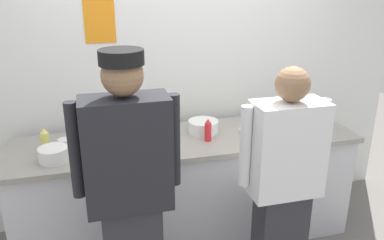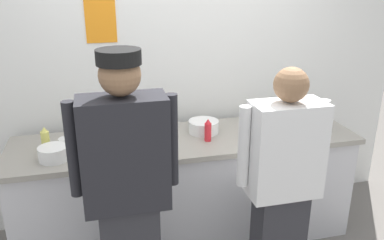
{
  "view_description": "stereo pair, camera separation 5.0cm",
  "coord_description": "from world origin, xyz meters",
  "px_view_note": "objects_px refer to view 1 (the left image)",
  "views": [
    {
      "loc": [
        -0.69,
        -2.39,
        2.08
      ],
      "look_at": [
        0.03,
        0.33,
        1.04
      ],
      "focal_mm": 37.6,
      "sensor_mm": 36.0,
      "label": 1
    },
    {
      "loc": [
        -0.64,
        -2.4,
        2.08
      ],
      "look_at": [
        0.03,
        0.33,
        1.04
      ],
      "focal_mm": 37.6,
      "sensor_mm": 36.0,
      "label": 2
    }
  ],
  "objects_px": {
    "squeeze_bottle_secondary": "(208,130)",
    "squeeze_bottle_primary": "(45,141)",
    "sheet_tray": "(127,143)",
    "squeeze_bottle_spare": "(274,122)",
    "plate_stack_rear": "(54,154)",
    "ramekin_yellow_sauce": "(246,131)",
    "ramekin_orange_sauce": "(65,142)",
    "mixing_bowl_steel": "(301,122)",
    "ramekin_green_sauce": "(255,124)",
    "chef_center": "(284,182)",
    "chefs_knife": "(271,129)",
    "ramekin_red_sauce": "(262,135)",
    "chef_near_left": "(129,189)",
    "plate_stack_front": "(203,126)"
  },
  "relations": [
    {
      "from": "ramekin_orange_sauce",
      "to": "ramekin_yellow_sauce",
      "type": "xyz_separation_m",
      "value": [
        1.37,
        -0.13,
        -0.0
      ]
    },
    {
      "from": "mixing_bowl_steel",
      "to": "squeeze_bottle_primary",
      "type": "relative_size",
      "value": 2.03
    },
    {
      "from": "plate_stack_rear",
      "to": "squeeze_bottle_primary",
      "type": "distance_m",
      "value": 0.18
    },
    {
      "from": "ramekin_green_sauce",
      "to": "ramekin_red_sauce",
      "type": "xyz_separation_m",
      "value": [
        -0.04,
        -0.23,
        -0.0
      ]
    },
    {
      "from": "plate_stack_front",
      "to": "ramekin_red_sauce",
      "type": "height_order",
      "value": "plate_stack_front"
    },
    {
      "from": "mixing_bowl_steel",
      "to": "ramekin_orange_sauce",
      "type": "height_order",
      "value": "mixing_bowl_steel"
    },
    {
      "from": "sheet_tray",
      "to": "squeeze_bottle_primary",
      "type": "xyz_separation_m",
      "value": [
        -0.56,
        0.01,
        0.07
      ]
    },
    {
      "from": "squeeze_bottle_secondary",
      "to": "squeeze_bottle_primary",
      "type": "bearing_deg",
      "value": 175.03
    },
    {
      "from": "ramekin_red_sauce",
      "to": "ramekin_green_sauce",
      "type": "bearing_deg",
      "value": 79.39
    },
    {
      "from": "chef_center",
      "to": "squeeze_bottle_primary",
      "type": "distance_m",
      "value": 1.66
    },
    {
      "from": "plate_stack_front",
      "to": "plate_stack_rear",
      "type": "distance_m",
      "value": 1.15
    },
    {
      "from": "ramekin_orange_sauce",
      "to": "chefs_knife",
      "type": "relative_size",
      "value": 0.39
    },
    {
      "from": "chef_near_left",
      "to": "ramekin_red_sauce",
      "type": "distance_m",
      "value": 1.24
    },
    {
      "from": "chef_center",
      "to": "mixing_bowl_steel",
      "type": "relative_size",
      "value": 4.29
    },
    {
      "from": "plate_stack_front",
      "to": "squeeze_bottle_spare",
      "type": "bearing_deg",
      "value": -18.57
    },
    {
      "from": "plate_stack_front",
      "to": "sheet_tray",
      "type": "distance_m",
      "value": 0.62
    },
    {
      "from": "ramekin_green_sauce",
      "to": "ramekin_orange_sauce",
      "type": "xyz_separation_m",
      "value": [
        -1.5,
        0.01,
        0.0
      ]
    },
    {
      "from": "sheet_tray",
      "to": "squeeze_bottle_spare",
      "type": "bearing_deg",
      "value": -4.38
    },
    {
      "from": "squeeze_bottle_primary",
      "to": "squeeze_bottle_spare",
      "type": "xyz_separation_m",
      "value": [
        1.71,
        -0.1,
        0.01
      ]
    },
    {
      "from": "chef_center",
      "to": "chefs_knife",
      "type": "height_order",
      "value": "chef_center"
    },
    {
      "from": "chef_center",
      "to": "squeeze_bottle_spare",
      "type": "relative_size",
      "value": 7.56
    },
    {
      "from": "squeeze_bottle_secondary",
      "to": "squeeze_bottle_spare",
      "type": "xyz_separation_m",
      "value": [
        0.54,
        -0.0,
        0.02
      ]
    },
    {
      "from": "mixing_bowl_steel",
      "to": "ramekin_green_sauce",
      "type": "bearing_deg",
      "value": 159.65
    },
    {
      "from": "chef_center",
      "to": "plate_stack_front",
      "type": "height_order",
      "value": "chef_center"
    },
    {
      "from": "ramekin_red_sauce",
      "to": "plate_stack_front",
      "type": "bearing_deg",
      "value": 150.95
    },
    {
      "from": "ramekin_green_sauce",
      "to": "ramekin_red_sauce",
      "type": "height_order",
      "value": "ramekin_green_sauce"
    },
    {
      "from": "squeeze_bottle_spare",
      "to": "ramekin_green_sauce",
      "type": "distance_m",
      "value": 0.21
    },
    {
      "from": "mixing_bowl_steel",
      "to": "plate_stack_rear",
      "type": "bearing_deg",
      "value": -176.49
    },
    {
      "from": "squeeze_bottle_primary",
      "to": "squeeze_bottle_spare",
      "type": "relative_size",
      "value": 0.87
    },
    {
      "from": "sheet_tray",
      "to": "ramekin_red_sauce",
      "type": "relative_size",
      "value": 4.7
    },
    {
      "from": "chef_near_left",
      "to": "plate_stack_front",
      "type": "relative_size",
      "value": 7.17
    },
    {
      "from": "squeeze_bottle_secondary",
      "to": "plate_stack_rear",
      "type": "bearing_deg",
      "value": -176.61
    },
    {
      "from": "chef_near_left",
      "to": "mixing_bowl_steel",
      "type": "height_order",
      "value": "chef_near_left"
    },
    {
      "from": "ramekin_yellow_sauce",
      "to": "plate_stack_front",
      "type": "bearing_deg",
      "value": 159.57
    },
    {
      "from": "chef_near_left",
      "to": "plate_stack_rear",
      "type": "relative_size",
      "value": 8.6
    },
    {
      "from": "chef_near_left",
      "to": "squeeze_bottle_secondary",
      "type": "distance_m",
      "value": 0.93
    },
    {
      "from": "plate_stack_rear",
      "to": "chefs_knife",
      "type": "height_order",
      "value": "plate_stack_rear"
    },
    {
      "from": "chef_center",
      "to": "squeeze_bottle_secondary",
      "type": "relative_size",
      "value": 8.98
    },
    {
      "from": "chef_near_left",
      "to": "squeeze_bottle_primary",
      "type": "height_order",
      "value": "chef_near_left"
    },
    {
      "from": "mixing_bowl_steel",
      "to": "chefs_knife",
      "type": "relative_size",
      "value": 1.33
    },
    {
      "from": "ramekin_orange_sauce",
      "to": "plate_stack_front",
      "type": "bearing_deg",
      "value": -0.89
    },
    {
      "from": "plate_stack_rear",
      "to": "ramekin_orange_sauce",
      "type": "height_order",
      "value": "plate_stack_rear"
    },
    {
      "from": "squeeze_bottle_secondary",
      "to": "chefs_knife",
      "type": "distance_m",
      "value": 0.57
    },
    {
      "from": "chef_near_left",
      "to": "squeeze_bottle_primary",
      "type": "distance_m",
      "value": 0.9
    },
    {
      "from": "chef_near_left",
      "to": "chef_center",
      "type": "xyz_separation_m",
      "value": [
        0.97,
        -0.01,
        -0.09
      ]
    },
    {
      "from": "plate_stack_rear",
      "to": "ramekin_yellow_sauce",
      "type": "distance_m",
      "value": 1.44
    },
    {
      "from": "chef_center",
      "to": "chefs_knife",
      "type": "relative_size",
      "value": 5.73
    },
    {
      "from": "plate_stack_front",
      "to": "chefs_knife",
      "type": "xyz_separation_m",
      "value": [
        0.54,
        -0.1,
        -0.04
      ]
    },
    {
      "from": "mixing_bowl_steel",
      "to": "ramekin_yellow_sauce",
      "type": "xyz_separation_m",
      "value": [
        -0.47,
        0.01,
        -0.04
      ]
    },
    {
      "from": "plate_stack_rear",
      "to": "squeeze_bottle_primary",
      "type": "relative_size",
      "value": 1.11
    }
  ]
}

